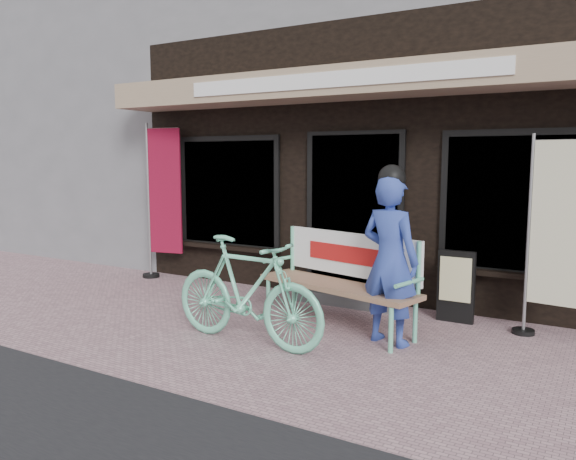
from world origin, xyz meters
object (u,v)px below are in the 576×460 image
Objects in this scene: bicycle at (247,291)px; menu_stand at (456,286)px; person at (390,257)px; bench at (343,273)px; nobori_cream at (551,234)px; nobori_red at (162,199)px.

menu_stand is at bearing -38.05° from bicycle.
person is 1.24m from menu_stand.
bicycle is 2.43m from menu_stand.
bicycle reaches higher than bench.
nobori_cream is at bearing 34.67° from bench.
menu_stand is (1.02, 0.83, -0.19)m from bench.
menu_stand is (1.61, 1.82, -0.12)m from bicycle.
menu_stand is at bearing -178.90° from nobori_cream.
bench reaches higher than menu_stand.
menu_stand is (-0.95, 0.10, -0.66)m from nobori_cream.
bench is 2.41× the size of menu_stand.
nobori_red is at bearing 176.35° from person.
bicycle is at bearing -139.17° from nobori_cream.
bench is 3.64m from nobori_red.
bench is 0.73m from person.
nobori_cream is (1.35, 0.98, 0.20)m from person.
bicycle is (-1.22, -0.74, -0.34)m from person.
bicycle is at bearing -136.23° from person.
menu_stand is at bearing 82.14° from person.
person is at bearing -55.10° from bicycle.
bicycle reaches higher than menu_stand.
person reaches higher than bicycle.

